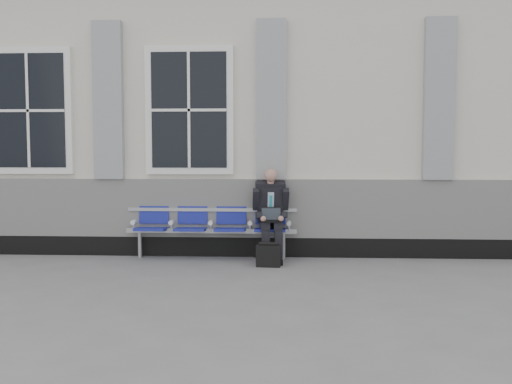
{
  "coord_description": "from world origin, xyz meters",
  "views": [
    {
      "loc": [
        1.81,
        -7.24,
        1.65
      ],
      "look_at": [
        1.4,
        0.9,
        1.04
      ],
      "focal_mm": 40.0,
      "sensor_mm": 36.0,
      "label": 1
    }
  ],
  "objects": [
    {
      "name": "ground",
      "position": [
        0.0,
        0.0,
        0.0
      ],
      "size": [
        70.0,
        70.0,
        0.0
      ],
      "primitive_type": "plane",
      "color": "slate",
      "rests_on": "ground"
    },
    {
      "name": "bench",
      "position": [
        0.69,
        1.32,
        0.55
      ],
      "size": [
        2.6,
        0.47,
        0.91
      ],
      "color": "#9EA0A3",
      "rests_on": "ground"
    },
    {
      "name": "briefcase",
      "position": [
        1.58,
        0.7,
        0.16
      ],
      "size": [
        0.35,
        0.17,
        0.35
      ],
      "color": "black",
      "rests_on": "ground"
    },
    {
      "name": "businessman",
      "position": [
        1.6,
        1.19,
        0.75
      ],
      "size": [
        0.56,
        0.75,
        1.37
      ],
      "color": "black",
      "rests_on": "ground"
    },
    {
      "name": "station_building",
      "position": [
        -0.02,
        3.47,
        2.22
      ],
      "size": [
        14.4,
        4.4,
        4.49
      ],
      "color": "beige",
      "rests_on": "ground"
    }
  ]
}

